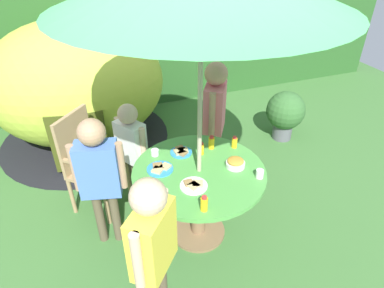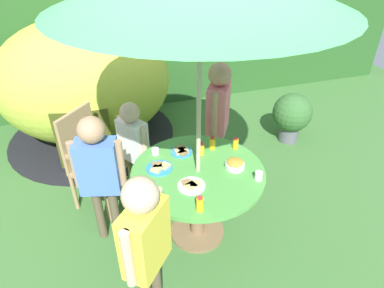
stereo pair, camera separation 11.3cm
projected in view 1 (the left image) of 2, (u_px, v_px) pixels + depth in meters
name	position (u px, v px, depth m)	size (l,w,h in m)	color
ground_plane	(198.00, 232.00, 3.20)	(10.00, 10.00, 0.02)	#3D6B33
hedge_backdrop	(124.00, 37.00, 5.08)	(9.00, 0.70, 2.05)	#285623
garden_table	(199.00, 186.00, 2.88)	(1.13, 1.13, 0.74)	brown
wooden_chair	(88.00, 159.00, 3.23)	(0.64, 0.64, 1.03)	tan
dome_tent	(77.00, 85.00, 4.18)	(2.46, 2.46, 1.59)	#B2C63F
potted_plant	(285.00, 112.00, 4.39)	(0.51, 0.51, 0.67)	#595960
child_in_pink_shirt	(215.00, 108.00, 3.45)	(0.35, 0.40, 1.36)	brown
child_in_white_shirt	(131.00, 142.00, 3.21)	(0.29, 0.33, 1.11)	brown
child_in_blue_shirt	(99.00, 170.00, 2.68)	(0.42, 0.26, 1.27)	brown
child_in_yellow_shirt	(152.00, 240.00, 2.06)	(0.36, 0.38, 1.30)	brown
snack_bowl	(235.00, 163.00, 2.81)	(0.16, 0.16, 0.08)	white
plate_far_left	(181.00, 152.00, 2.99)	(0.20, 0.20, 0.03)	#338CD8
plate_far_right	(194.00, 185.00, 2.61)	(0.22, 0.22, 0.03)	white
plate_mid_right	(160.00, 168.00, 2.79)	(0.22, 0.22, 0.03)	#338CD8
juice_bottle_near_left	(201.00, 149.00, 2.95)	(0.05, 0.05, 0.12)	yellow
juice_bottle_near_right	(211.00, 143.00, 3.03)	(0.05, 0.05, 0.13)	yellow
juice_bottle_center_front	(234.00, 142.00, 3.05)	(0.05, 0.05, 0.11)	yellow
juice_bottle_center_back	(204.00, 204.00, 2.37)	(0.05, 0.05, 0.13)	yellow
cup_near	(155.00, 152.00, 2.95)	(0.07, 0.07, 0.06)	white
cup_far	(260.00, 174.00, 2.69)	(0.06, 0.06, 0.07)	white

